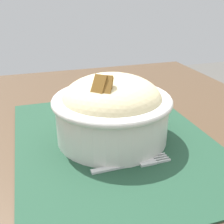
# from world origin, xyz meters

# --- Properties ---
(table) EXTENTS (1.03, 0.82, 0.75)m
(table) POSITION_xyz_m (0.00, 0.00, 0.67)
(table) COLOR #4C3826
(table) RESTS_ON ground_plane
(placemat) EXTENTS (0.43, 0.34, 0.00)m
(placemat) POSITION_xyz_m (-0.03, 0.02, 0.75)
(placemat) COLOR #1E422D
(placemat) RESTS_ON table
(bowl) EXTENTS (0.21, 0.21, 0.13)m
(bowl) POSITION_xyz_m (-0.04, 0.01, 0.81)
(bowl) COLOR silver
(bowl) RESTS_ON placemat
(fork) EXTENTS (0.02, 0.13, 0.00)m
(fork) POSITION_xyz_m (0.05, 0.02, 0.76)
(fork) COLOR silver
(fork) RESTS_ON placemat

